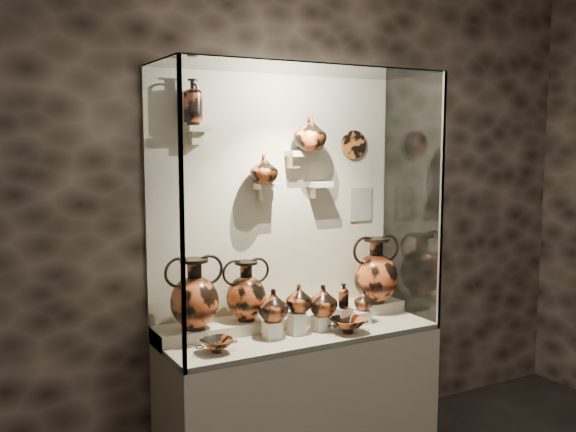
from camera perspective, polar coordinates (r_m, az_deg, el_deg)
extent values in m
cube|color=black|center=(4.09, -1.14, 1.38)|extent=(5.00, 0.02, 3.20)
cube|color=beige|center=(4.11, 1.06, -15.90)|extent=(1.70, 0.60, 0.80)
cube|color=#C2B496|center=(3.97, 1.07, -10.36)|extent=(1.68, 0.58, 0.03)
cube|color=#C2B496|center=(4.11, -0.16, -9.27)|extent=(1.70, 0.25, 0.10)
cube|color=beige|center=(4.09, -1.10, 1.37)|extent=(1.70, 0.03, 1.60)
cube|color=white|center=(3.56, 3.47, 0.56)|extent=(1.70, 0.01, 1.60)
cube|color=white|center=(3.47, -11.10, 0.29)|extent=(0.01, 0.60, 1.60)
cube|color=white|center=(4.30, 10.93, 1.51)|extent=(0.01, 0.60, 1.60)
cube|color=white|center=(3.82, 1.13, 12.96)|extent=(1.70, 0.60, 0.01)
cube|color=gray|center=(3.20, -9.41, -0.21)|extent=(0.02, 0.02, 1.60)
cube|color=gray|center=(4.07, 13.47, 1.17)|extent=(0.02, 0.02, 1.60)
cube|color=silver|center=(3.81, -1.46, -10.09)|extent=(0.09, 0.09, 0.10)
cube|color=silver|center=(3.88, 0.80, -9.53)|extent=(0.09, 0.09, 0.13)
cube|color=silver|center=(3.97, 2.96, -9.46)|extent=(0.09, 0.09, 0.09)
cube|color=silver|center=(4.05, 4.91, -8.93)|extent=(0.09, 0.09, 0.12)
cube|color=silver|center=(4.13, 6.54, -8.92)|extent=(0.09, 0.09, 0.08)
cube|color=beige|center=(3.78, -8.06, 7.70)|extent=(0.14, 0.12, 0.04)
cube|color=beige|center=(3.97, -1.88, 2.66)|extent=(0.14, 0.12, 0.04)
cube|color=beige|center=(4.05, 0.64, 5.58)|extent=(0.10, 0.12, 0.04)
cube|color=beige|center=(4.15, 2.80, 2.83)|extent=(0.14, 0.12, 0.04)
imported|color=#BD4E24|center=(3.79, -1.33, -7.91)|extent=(0.23, 0.23, 0.19)
imported|color=#C24F22|center=(3.87, 0.96, -7.32)|extent=(0.20, 0.20, 0.17)
imported|color=#BD4E24|center=(3.94, 3.11, -7.50)|extent=(0.22, 0.22, 0.19)
imported|color=#BD4E24|center=(4.13, 6.73, -7.42)|extent=(0.14, 0.14, 0.13)
imported|color=#C24F22|center=(3.91, -2.15, 4.17)|extent=(0.21, 0.21, 0.18)
imported|color=#C24F22|center=(4.04, 1.97, 7.36)|extent=(0.25, 0.25, 0.22)
cylinder|color=#BE5E25|center=(4.35, 5.84, 6.33)|extent=(0.19, 0.02, 0.19)
cube|color=beige|center=(4.41, 6.49, 1.04)|extent=(0.17, 0.01, 0.23)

